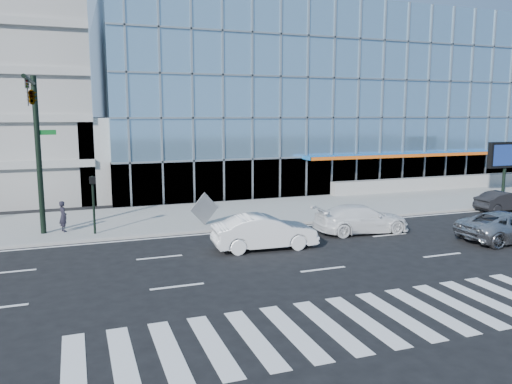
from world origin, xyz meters
The scene contains 14 objects.
ground centered at (0.00, 0.00, 0.00)m, with size 160.00×160.00×0.00m, color black.
sidewalk centered at (0.00, 8.00, 0.07)m, with size 120.00×8.00×0.15m, color gray.
theatre_building centered at (14.00, 26.00, 7.50)m, with size 42.00×26.00×15.00m, color #719CBD.
ramp_block centered at (-6.00, 18.00, 3.00)m, with size 6.00×8.00×6.00m, color gray.
retaining_wall centered at (24.00, 11.60, 0.65)m, with size 30.00×0.80×1.00m, color gray.
traffic_signal centered at (-11.00, 4.57, 6.16)m, with size 1.14×5.74×8.00m.
ped_signal_post centered at (-8.50, 4.94, 2.14)m, with size 0.30×0.33×3.00m.
marquee_sign centered at (22.00, 7.99, 3.07)m, with size 3.20×0.43×4.00m.
silver_suv centered at (10.90, -2.99, 0.73)m, with size 2.43×5.28×1.47m, color #A9A9AD.
white_suv centered at (4.90, 1.03, 0.74)m, with size 2.09×5.13×1.49m, color white.
white_sedan centered at (-1.10, -0.22, 0.80)m, with size 1.70×4.88×1.61m, color white.
dark_sedan centered at (16.90, 3.00, 0.65)m, with size 1.37×3.92×1.29m, color black.
pedestrian centered at (-10.02, 6.05, 0.96)m, with size 0.59×0.39×1.63m, color black.
tilted_panel centered at (-2.67, 5.00, 1.07)m, with size 1.30×0.06×1.30m, color gray.
Camera 1 is at (-9.30, -21.48, 6.27)m, focal length 35.00 mm.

